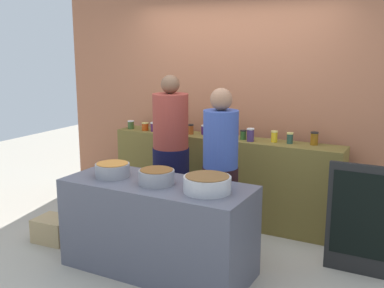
# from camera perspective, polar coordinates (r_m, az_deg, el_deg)

# --- Properties ---
(ground) EXTENTS (12.00, 12.00, 0.00)m
(ground) POSITION_cam_1_polar(r_m,az_deg,el_deg) (4.64, -2.10, -13.60)
(ground) COLOR #A9A191
(storefront_wall) EXTENTS (4.80, 0.12, 3.00)m
(storefront_wall) POSITION_cam_1_polar(r_m,az_deg,el_deg) (5.51, 5.45, 6.72)
(storefront_wall) COLOR #A56344
(storefront_wall) RESTS_ON ground
(display_shelf) EXTENTS (2.70, 0.36, 0.99)m
(display_shelf) POSITION_cam_1_polar(r_m,az_deg,el_deg) (5.38, 3.78, -4.32)
(display_shelf) COLOR brown
(display_shelf) RESTS_ON ground
(prep_table) EXTENTS (1.70, 0.70, 0.83)m
(prep_table) POSITION_cam_1_polar(r_m,az_deg,el_deg) (4.24, -4.21, -10.10)
(prep_table) COLOR #505260
(prep_table) RESTS_ON ground
(preserve_jar_0) EXTENTS (0.08, 0.08, 0.10)m
(preserve_jar_0) POSITION_cam_1_polar(r_m,az_deg,el_deg) (5.82, -7.51, 2.37)
(preserve_jar_0) COLOR #344C21
(preserve_jar_0) RESTS_ON display_shelf
(preserve_jar_1) EXTENTS (0.08, 0.08, 0.10)m
(preserve_jar_1) POSITION_cam_1_polar(r_m,az_deg,el_deg) (5.68, -5.76, 2.15)
(preserve_jar_1) COLOR #B23C0D
(preserve_jar_1) RESTS_ON display_shelf
(preserve_jar_2) EXTENTS (0.08, 0.08, 0.11)m
(preserve_jar_2) POSITION_cam_1_polar(r_m,az_deg,el_deg) (5.61, -4.73, 2.12)
(preserve_jar_2) COLOR #461C46
(preserve_jar_2) RESTS_ON display_shelf
(preserve_jar_3) EXTENTS (0.08, 0.08, 0.11)m
(preserve_jar_3) POSITION_cam_1_polar(r_m,az_deg,el_deg) (5.63, -2.76, 2.17)
(preserve_jar_3) COLOR gold
(preserve_jar_3) RESTS_ON display_shelf
(preserve_jar_4) EXTENTS (0.08, 0.08, 0.10)m
(preserve_jar_4) POSITION_cam_1_polar(r_m,az_deg,el_deg) (5.53, -2.12, 1.93)
(preserve_jar_4) COLOR #571647
(preserve_jar_4) RESTS_ON display_shelf
(preserve_jar_5) EXTENTS (0.07, 0.07, 0.12)m
(preserve_jar_5) POSITION_cam_1_polar(r_m,az_deg,el_deg) (5.42, -0.15, 1.83)
(preserve_jar_5) COLOR #934218
(preserve_jar_5) RESTS_ON display_shelf
(preserve_jar_6) EXTENTS (0.08, 0.08, 0.11)m
(preserve_jar_6) POSITION_cam_1_polar(r_m,az_deg,el_deg) (5.40, 1.56, 1.76)
(preserve_jar_6) COLOR #3E195F
(preserve_jar_6) RESTS_ON display_shelf
(preserve_jar_7) EXTENTS (0.09, 0.09, 0.13)m
(preserve_jar_7) POSITION_cam_1_polar(r_m,az_deg,el_deg) (5.26, 2.97, 1.58)
(preserve_jar_7) COLOR #421153
(preserve_jar_7) RESTS_ON display_shelf
(preserve_jar_8) EXTENTS (0.09, 0.09, 0.11)m
(preserve_jar_8) POSITION_cam_1_polar(r_m,az_deg,el_deg) (5.21, 3.85, 1.34)
(preserve_jar_8) COLOR #344527
(preserve_jar_8) RESTS_ON display_shelf
(preserve_jar_9) EXTENTS (0.08, 0.08, 0.10)m
(preserve_jar_9) POSITION_cam_1_polar(r_m,az_deg,el_deg) (5.16, 4.73, 1.16)
(preserve_jar_9) COLOR #411853
(preserve_jar_9) RESTS_ON display_shelf
(preserve_jar_10) EXTENTS (0.07, 0.07, 0.11)m
(preserve_jar_10) POSITION_cam_1_polar(r_m,az_deg,el_deg) (5.14, 6.30, 1.13)
(preserve_jar_10) COLOR #2C5624
(preserve_jar_10) RESTS_ON display_shelf
(preserve_jar_11) EXTENTS (0.08, 0.08, 0.14)m
(preserve_jar_11) POSITION_cam_1_polar(r_m,az_deg,el_deg) (5.05, 7.18, 1.13)
(preserve_jar_11) COLOR #412C5D
(preserve_jar_11) RESTS_ON display_shelf
(preserve_jar_12) EXTENTS (0.07, 0.07, 0.12)m
(preserve_jar_12) POSITION_cam_1_polar(r_m,az_deg,el_deg) (5.06, 10.06, 0.93)
(preserve_jar_12) COLOR gold
(preserve_jar_12) RESTS_ON display_shelf
(preserve_jar_13) EXTENTS (0.07, 0.07, 0.12)m
(preserve_jar_13) POSITION_cam_1_polar(r_m,az_deg,el_deg) (5.01, 11.91, 0.72)
(preserve_jar_13) COLOR #264637
(preserve_jar_13) RESTS_ON display_shelf
(preserve_jar_14) EXTENTS (0.08, 0.08, 0.14)m
(preserve_jar_14) POSITION_cam_1_polar(r_m,az_deg,el_deg) (5.00, 14.77, 0.67)
(preserve_jar_14) COLOR brown
(preserve_jar_14) RESTS_ON display_shelf
(cooking_pot_left) EXTENTS (0.31, 0.31, 0.13)m
(cooking_pot_left) POSITION_cam_1_polar(r_m,az_deg,el_deg) (4.32, -9.72, -3.15)
(cooking_pot_left) COLOR gray
(cooking_pot_left) RESTS_ON prep_table
(cooking_pot_center) EXTENTS (0.31, 0.31, 0.13)m
(cooking_pot_center) POSITION_cam_1_polar(r_m,az_deg,el_deg) (4.05, -4.36, -4.04)
(cooking_pot_center) COLOR gray
(cooking_pot_center) RESTS_ON prep_table
(cooking_pot_right) EXTENTS (0.39, 0.39, 0.14)m
(cooking_pot_right) POSITION_cam_1_polar(r_m,az_deg,el_deg) (3.83, 1.88, -4.92)
(cooking_pot_right) COLOR #B7B7BC
(cooking_pot_right) RESTS_ON prep_table
(cook_with_tongs) EXTENTS (0.39, 0.39, 1.71)m
(cook_with_tongs) POSITION_cam_1_polar(r_m,az_deg,el_deg) (4.99, -2.59, -2.34)
(cook_with_tongs) COLOR black
(cook_with_tongs) RESTS_ON ground
(cook_in_cap) EXTENTS (0.34, 0.34, 1.63)m
(cook_in_cap) POSITION_cam_1_polar(r_m,az_deg,el_deg) (4.43, 3.47, -4.63)
(cook_in_cap) COLOR black
(cook_in_cap) RESTS_ON ground
(bread_crate) EXTENTS (0.39, 0.34, 0.25)m
(bread_crate) POSITION_cam_1_polar(r_m,az_deg,el_deg) (5.14, -16.54, -9.99)
(bread_crate) COLOR tan
(bread_crate) RESTS_ON ground
(chalkboard_sign) EXTENTS (0.59, 0.05, 1.01)m
(chalkboard_sign) POSITION_cam_1_polar(r_m,az_deg,el_deg) (4.38, 19.99, -8.72)
(chalkboard_sign) COLOR black
(chalkboard_sign) RESTS_ON ground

